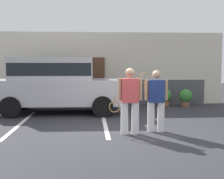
{
  "coord_description": "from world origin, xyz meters",
  "views": [
    {
      "loc": [
        -0.77,
        -7.72,
        1.81
      ],
      "look_at": [
        -0.15,
        1.2,
        1.05
      ],
      "focal_mm": 48.12,
      "sensor_mm": 36.0,
      "label": 1
    }
  ],
  "objects_px": {
    "tennis_player_man": "(130,100)",
    "potted_plant_by_porch": "(165,97)",
    "tennis_player_woman": "(156,100)",
    "potted_plant_secondary": "(186,97)",
    "parked_suv": "(57,82)"
  },
  "relations": [
    {
      "from": "tennis_player_man",
      "to": "tennis_player_woman",
      "type": "height_order",
      "value": "tennis_player_man"
    },
    {
      "from": "tennis_player_woman",
      "to": "tennis_player_man",
      "type": "bearing_deg",
      "value": 21.32
    },
    {
      "from": "tennis_player_man",
      "to": "potted_plant_by_porch",
      "type": "xyz_separation_m",
      "value": [
        2.18,
        5.05,
        -0.47
      ]
    },
    {
      "from": "parked_suv",
      "to": "potted_plant_by_porch",
      "type": "relative_size",
      "value": 6.25
    },
    {
      "from": "potted_plant_by_porch",
      "to": "tennis_player_woman",
      "type": "bearing_deg",
      "value": -106.69
    },
    {
      "from": "tennis_player_woman",
      "to": "potted_plant_by_porch",
      "type": "distance_m",
      "value": 5.04
    },
    {
      "from": "potted_plant_secondary",
      "to": "tennis_player_man",
      "type": "bearing_deg",
      "value": -121.95
    },
    {
      "from": "parked_suv",
      "to": "potted_plant_by_porch",
      "type": "distance_m",
      "value": 4.74
    },
    {
      "from": "tennis_player_man",
      "to": "potted_plant_secondary",
      "type": "distance_m",
      "value": 5.76
    },
    {
      "from": "potted_plant_by_porch",
      "to": "potted_plant_secondary",
      "type": "height_order",
      "value": "potted_plant_secondary"
    },
    {
      "from": "parked_suv",
      "to": "tennis_player_woman",
      "type": "relative_size",
      "value": 2.82
    },
    {
      "from": "tennis_player_man",
      "to": "tennis_player_woman",
      "type": "relative_size",
      "value": 1.04
    },
    {
      "from": "potted_plant_secondary",
      "to": "tennis_player_woman",
      "type": "bearing_deg",
      "value": -116.4
    },
    {
      "from": "parked_suv",
      "to": "tennis_player_man",
      "type": "distance_m",
      "value": 4.17
    },
    {
      "from": "tennis_player_woman",
      "to": "potted_plant_secondary",
      "type": "distance_m",
      "value": 5.19
    }
  ]
}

